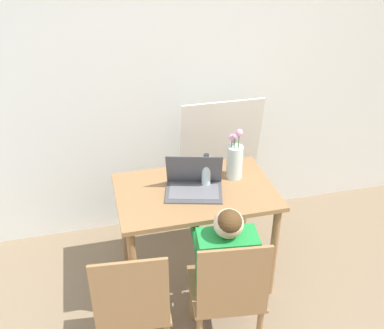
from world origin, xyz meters
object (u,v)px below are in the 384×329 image
at_px(chair_spare, 133,306).
at_px(laptop, 194,183).
at_px(person_seated, 225,258).
at_px(flower_vase, 235,159).
at_px(chair_occupied, 228,294).
at_px(water_bottle, 206,171).

distance_m(chair_spare, laptop, 0.85).
xyz_separation_m(person_seated, flower_vase, (0.25, 0.61, 0.27)).
relative_size(laptop, flower_vase, 1.14).
bearing_deg(person_seated, chair_occupied, 90.00).
distance_m(laptop, water_bottle, 0.11).
bearing_deg(chair_spare, chair_occupied, -178.50).
bearing_deg(flower_vase, water_bottle, -165.90).
distance_m(person_seated, laptop, 0.55).
distance_m(person_seated, flower_vase, 0.71).
xyz_separation_m(laptop, water_bottle, (0.09, 0.04, 0.05)).
bearing_deg(flower_vase, chair_spare, -138.63).
bearing_deg(chair_occupied, chair_spare, 3.17).
bearing_deg(laptop, water_bottle, 39.12).
bearing_deg(flower_vase, person_seated, -112.39).
bearing_deg(person_seated, laptop, -77.60).
height_order(flower_vase, water_bottle, flower_vase).
relative_size(chair_spare, flower_vase, 2.45).
relative_size(chair_spare, person_seated, 0.90).
height_order(laptop, flower_vase, flower_vase).
xyz_separation_m(flower_vase, water_bottle, (-0.21, -0.05, -0.03)).
distance_m(chair_spare, person_seated, 0.57).
bearing_deg(laptop, flower_vase, 32.38).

